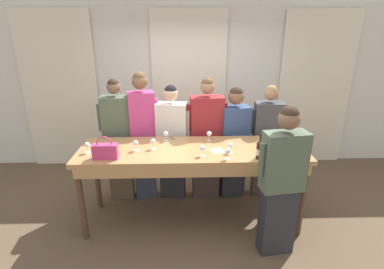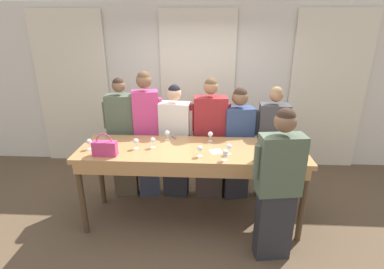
{
  "view_description": "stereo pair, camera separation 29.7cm",
  "coord_description": "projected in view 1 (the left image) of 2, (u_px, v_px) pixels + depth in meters",
  "views": [
    {
      "loc": [
        -0.1,
        -3.35,
        2.48
      ],
      "look_at": [
        0.0,
        0.08,
        1.18
      ],
      "focal_mm": 28.0,
      "sensor_mm": 36.0,
      "label": 1
    },
    {
      "loc": [
        0.19,
        -3.34,
        2.48
      ],
      "look_at": [
        0.0,
        0.08,
        1.18
      ],
      "focal_mm": 28.0,
      "sensor_mm": 36.0,
      "label": 2
    }
  ],
  "objects": [
    {
      "name": "wine_glass_center_left",
      "position": [
        202.0,
        149.0,
        3.41
      ],
      "size": [
        0.06,
        0.06,
        0.13
      ],
      "color": "white",
      "rests_on": "tasting_bar"
    },
    {
      "name": "guest_cream_sweater",
      "position": [
        172.0,
        142.0,
        4.27
      ],
      "size": [
        0.54,
        0.26,
        1.69
      ],
      "color": "#28282D",
      "rests_on": "ground_plane"
    },
    {
      "name": "tasting_bar",
      "position": [
        192.0,
        156.0,
        3.66
      ],
      "size": [
        2.76,
        0.81,
        1.03
      ],
      "color": "#B27F4C",
      "rests_on": "ground_plane"
    },
    {
      "name": "curtain_panel_left",
      "position": [
        61.0,
        92.0,
        5.13
      ],
      "size": [
        1.27,
        0.03,
        2.69
      ],
      "color": "#EFE5C6",
      "rests_on": "ground_plane"
    },
    {
      "name": "napkin",
      "position": [
        217.0,
        151.0,
        3.57
      ],
      "size": [
        0.18,
        0.18,
        0.0
      ],
      "color": "white",
      "rests_on": "tasting_bar"
    },
    {
      "name": "guest_pink_top",
      "position": [
        143.0,
        135.0,
        4.21
      ],
      "size": [
        0.47,
        0.3,
        1.87
      ],
      "color": "#383D51",
      "rests_on": "ground_plane"
    },
    {
      "name": "guest_navy_coat",
      "position": [
        234.0,
        142.0,
        4.29
      ],
      "size": [
        0.52,
        0.32,
        1.66
      ],
      "color": "#28282D",
      "rests_on": "ground_plane"
    },
    {
      "name": "guest_striped_shirt",
      "position": [
        206.0,
        139.0,
        4.27
      ],
      "size": [
        0.57,
        0.28,
        1.79
      ],
      "color": "#473833",
      "rests_on": "ground_plane"
    },
    {
      "name": "pen",
      "position": [
        172.0,
        138.0,
        3.96
      ],
      "size": [
        0.08,
        0.11,
        0.01
      ],
      "color": "#193399",
      "rests_on": "tasting_bar"
    },
    {
      "name": "wine_glass_near_host",
      "position": [
        270.0,
        141.0,
        3.62
      ],
      "size": [
        0.06,
        0.06,
        0.13
      ],
      "color": "white",
      "rests_on": "tasting_bar"
    },
    {
      "name": "wine_glass_front_left",
      "position": [
        209.0,
        134.0,
        3.85
      ],
      "size": [
        0.06,
        0.06,
        0.13
      ],
      "color": "white",
      "rests_on": "tasting_bar"
    },
    {
      "name": "wine_glass_front_mid",
      "position": [
        136.0,
        143.0,
        3.55
      ],
      "size": [
        0.06,
        0.06,
        0.13
      ],
      "color": "white",
      "rests_on": "tasting_bar"
    },
    {
      "name": "wine_glass_center_mid",
      "position": [
        230.0,
        146.0,
        3.49
      ],
      "size": [
        0.06,
        0.06,
        0.13
      ],
      "color": "white",
      "rests_on": "tasting_bar"
    },
    {
      "name": "curtain_panel_center",
      "position": [
        189.0,
        91.0,
        5.19
      ],
      "size": [
        1.27,
        0.03,
        2.69
      ],
      "color": "#EFE5C6",
      "rests_on": "ground_plane"
    },
    {
      "name": "ground_plane",
      "position": [
        192.0,
        219.0,
        4.01
      ],
      "size": [
        18.0,
        18.0,
        0.0
      ],
      "primitive_type": "plane",
      "color": "brown"
    },
    {
      "name": "handbag",
      "position": [
        105.0,
        151.0,
        3.35
      ],
      "size": [
        0.28,
        0.1,
        0.27
      ],
      "color": "#C63870",
      "rests_on": "tasting_bar"
    },
    {
      "name": "guest_beige_cap",
      "position": [
        267.0,
        142.0,
        4.31
      ],
      "size": [
        0.51,
        0.26,
        1.68
      ],
      "color": "#473833",
      "rests_on": "ground_plane"
    },
    {
      "name": "wine_glass_back_left",
      "position": [
        87.0,
        145.0,
        3.49
      ],
      "size": [
        0.06,
        0.06,
        0.13
      ],
      "color": "white",
      "rests_on": "tasting_bar"
    },
    {
      "name": "curtain_panel_right",
      "position": [
        314.0,
        91.0,
        5.25
      ],
      "size": [
        1.27,
        0.03,
        2.69
      ],
      "color": "#EFE5C6",
      "rests_on": "ground_plane"
    },
    {
      "name": "wine_bottle",
      "position": [
        260.0,
        149.0,
        3.34
      ],
      "size": [
        0.08,
        0.08,
        0.31
      ],
      "color": "black",
      "rests_on": "tasting_bar"
    },
    {
      "name": "wine_glass_front_right",
      "position": [
        166.0,
        134.0,
        3.85
      ],
      "size": [
        0.06,
        0.06,
        0.13
      ],
      "color": "white",
      "rests_on": "tasting_bar"
    },
    {
      "name": "wall_back",
      "position": [
        189.0,
        88.0,
        5.23
      ],
      "size": [
        12.0,
        0.06,
        2.8
      ],
      "color": "silver",
      "rests_on": "ground_plane"
    },
    {
      "name": "wine_glass_center_right",
      "position": [
        274.0,
        132.0,
        3.92
      ],
      "size": [
        0.06,
        0.06,
        0.13
      ],
      "color": "white",
      "rests_on": "tasting_bar"
    },
    {
      "name": "host_pouring",
      "position": [
        282.0,
        182.0,
        3.16
      ],
      "size": [
        0.56,
        0.28,
        1.72
      ],
      "color": "#28282D",
      "rests_on": "ground_plane"
    },
    {
      "name": "wine_glass_back_mid",
      "position": [
        153.0,
        142.0,
        3.6
      ],
      "size": [
        0.06,
        0.06,
        0.13
      ],
      "color": "white",
      "rests_on": "tasting_bar"
    },
    {
      "name": "wine_glass_back_right",
      "position": [
        228.0,
        152.0,
        3.33
      ],
      "size": [
        0.06,
        0.06,
        0.13
      ],
      "color": "white",
      "rests_on": "tasting_bar"
    },
    {
      "name": "guest_olive_jacket",
      "position": [
        118.0,
        141.0,
        4.23
      ],
      "size": [
        0.51,
        0.3,
        1.78
      ],
      "color": "brown",
      "rests_on": "ground_plane"
    }
  ]
}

